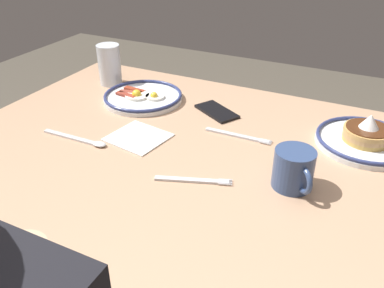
% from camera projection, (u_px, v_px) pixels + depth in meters
% --- Properties ---
extents(dining_table, '(1.38, 0.99, 0.76)m').
position_uv_depth(dining_table, '(198.00, 192.00, 1.08)').
color(dining_table, tan).
rests_on(dining_table, ground_plane).
extents(plate_near_main, '(0.26, 0.26, 0.09)m').
position_uv_depth(plate_near_main, '(366.00, 138.00, 1.07)').
color(plate_near_main, silver).
rests_on(plate_near_main, dining_table).
extents(plate_center_pancakes, '(0.26, 0.26, 0.04)m').
position_uv_depth(plate_center_pancakes, '(143.00, 97.00, 1.33)').
color(plate_center_pancakes, white).
rests_on(plate_center_pancakes, dining_table).
extents(coffee_mug, '(0.10, 0.11, 0.09)m').
position_uv_depth(coffee_mug, '(294.00, 169.00, 0.90)').
color(coffee_mug, '#334772').
rests_on(coffee_mug, dining_table).
extents(drinking_glass, '(0.08, 0.08, 0.14)m').
position_uv_depth(drinking_glass, '(110.00, 67.00, 1.43)').
color(drinking_glass, silver).
rests_on(drinking_glass, dining_table).
extents(cell_phone, '(0.16, 0.13, 0.01)m').
position_uv_depth(cell_phone, '(217.00, 111.00, 1.25)').
color(cell_phone, black).
rests_on(cell_phone, dining_table).
extents(paper_napkin, '(0.17, 0.16, 0.00)m').
position_uv_depth(paper_napkin, '(138.00, 137.00, 1.11)').
color(paper_napkin, white).
rests_on(paper_napkin, dining_table).
extents(fork_near, '(0.19, 0.02, 0.01)m').
position_uv_depth(fork_near, '(238.00, 136.00, 1.12)').
color(fork_near, silver).
rests_on(fork_near, dining_table).
extents(fork_far, '(0.18, 0.08, 0.01)m').
position_uv_depth(fork_far, '(194.00, 180.00, 0.94)').
color(fork_far, silver).
rests_on(fork_far, dining_table).
extents(tea_spoon, '(0.21, 0.03, 0.01)m').
position_uv_depth(tea_spoon, '(83.00, 140.00, 1.10)').
color(tea_spoon, silver).
rests_on(tea_spoon, dining_table).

